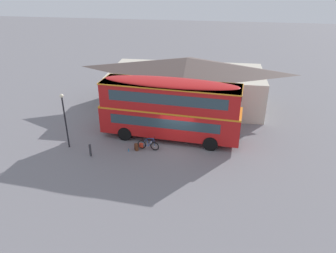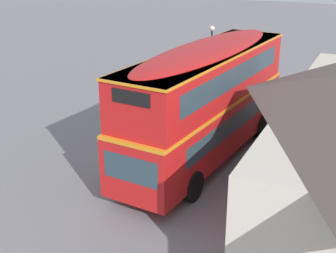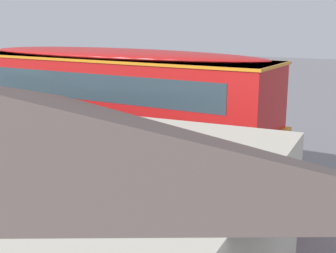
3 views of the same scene
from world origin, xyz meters
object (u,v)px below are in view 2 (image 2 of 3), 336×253
object	(u,v)px
backpack_on_ground	(177,126)
kerb_bollard	(179,100)
touring_bicycle	(175,131)
double_decker_bus	(207,98)
water_bottle_blue_sports	(176,125)
street_lamp	(211,55)

from	to	relation	value
backpack_on_ground	kerb_bollard	xyz separation A→B (m)	(-3.08, -1.26, 0.21)
touring_bicycle	double_decker_bus	bearing A→B (deg)	55.34
touring_bicycle	kerb_bollard	xyz separation A→B (m)	(-3.87, -1.50, 0.13)
double_decker_bus	backpack_on_ground	bearing A→B (deg)	-134.03
water_bottle_blue_sports	kerb_bollard	bearing A→B (deg)	-159.20
backpack_on_ground	water_bottle_blue_sports	distance (m)	0.62
touring_bicycle	backpack_on_ground	xyz separation A→B (m)	(-0.79, -0.24, -0.09)
water_bottle_blue_sports	street_lamp	bearing A→B (deg)	179.82
kerb_bollard	touring_bicycle	bearing A→B (deg)	21.20
backpack_on_ground	street_lamp	distance (m)	5.67
touring_bicycle	street_lamp	distance (m)	6.38
backpack_on_ground	street_lamp	world-z (taller)	street_lamp
double_decker_bus	street_lamp	size ratio (longest dim) A/B	2.56
touring_bicycle	backpack_on_ground	distance (m)	0.83
double_decker_bus	backpack_on_ground	xyz separation A→B (m)	(-2.21, -2.28, -2.36)
double_decker_bus	touring_bicycle	bearing A→B (deg)	-124.66
backpack_on_ground	water_bottle_blue_sports	bearing A→B (deg)	-150.56
backpack_on_ground	kerb_bollard	size ratio (longest dim) A/B	0.57
street_lamp	backpack_on_ground	bearing A→B (deg)	3.09
street_lamp	double_decker_bus	bearing A→B (deg)	19.21
touring_bicycle	kerb_bollard	size ratio (longest dim) A/B	1.74
touring_bicycle	street_lamp	world-z (taller)	street_lamp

